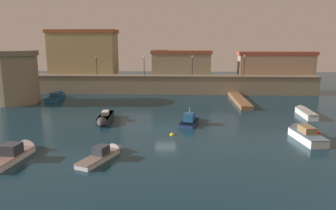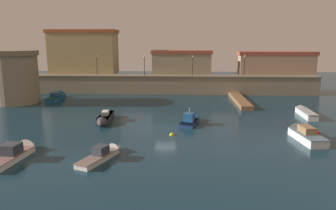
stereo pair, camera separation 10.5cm
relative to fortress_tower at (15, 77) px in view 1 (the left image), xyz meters
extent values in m
plane|color=#112D3D|center=(25.67, -14.24, -4.41)|extent=(140.89, 140.89, 0.00)
cube|color=gray|center=(25.67, 10.71, -2.72)|extent=(55.72, 2.94, 3.37)
cube|color=#73644F|center=(25.67, 10.71, -0.92)|extent=(55.72, 3.24, 0.24)
cube|color=tan|center=(7.06, 15.12, 3.14)|extent=(13.38, 5.87, 8.36)
cube|color=#A84F2A|center=(7.06, 15.12, 7.67)|extent=(13.92, 6.10, 0.70)
cube|color=gray|center=(27.44, 14.80, 1.07)|extent=(11.74, 5.22, 4.22)
cube|color=#964932|center=(27.44, 14.80, 3.53)|extent=(12.21, 5.43, 0.70)
cube|color=tan|center=(46.39, 13.87, 0.98)|extent=(14.76, 3.37, 4.03)
cube|color=#9C4535|center=(46.39, 13.87, 3.34)|extent=(15.35, 3.51, 0.70)
cylinder|color=gray|center=(0.00, 0.00, -0.46)|extent=(7.38, 7.38, 7.89)
cylinder|color=#776852|center=(0.00, 0.00, 3.89)|extent=(7.97, 7.97, 0.80)
cube|color=brown|center=(37.41, 2.40, -4.07)|extent=(1.86, 13.69, 0.67)
cylinder|color=brown|center=(38.24, 7.53, -4.06)|extent=(0.20, 0.20, 0.70)
cylinder|color=brown|center=(38.24, 4.11, -4.06)|extent=(0.20, 0.20, 0.70)
cylinder|color=brown|center=(38.24, 0.69, -4.06)|extent=(0.20, 0.20, 0.70)
cylinder|color=brown|center=(38.24, -2.73, -4.06)|extent=(0.20, 0.20, 0.70)
cylinder|color=black|center=(10.89, 10.71, 0.94)|extent=(0.12, 0.12, 3.48)
sphere|color=#F9D172|center=(10.89, 10.71, 2.83)|extent=(0.32, 0.32, 0.32)
cylinder|color=black|center=(20.23, 10.71, 0.91)|extent=(0.12, 0.12, 3.41)
sphere|color=#F9D172|center=(20.23, 10.71, 2.76)|extent=(0.32, 0.32, 0.32)
cylinder|color=black|center=(29.58, 10.71, 0.95)|extent=(0.12, 0.12, 3.49)
sphere|color=#F9D172|center=(29.58, 10.71, 2.84)|extent=(0.32, 0.32, 0.32)
cylinder|color=black|center=(39.50, 10.71, 0.98)|extent=(0.12, 0.12, 3.56)
sphere|color=#F9D172|center=(39.50, 10.71, 2.91)|extent=(0.32, 0.32, 0.32)
cube|color=silver|center=(20.41, -25.40, -4.17)|extent=(2.99, 4.95, 0.48)
cone|color=silver|center=(21.50, -22.60, -4.17)|extent=(1.68, 1.71, 1.29)
cube|color=#7B665D|center=(20.41, -25.40, -3.97)|extent=(3.05, 5.05, 0.08)
cube|color=#333842|center=(20.56, -25.02, -3.55)|extent=(1.43, 1.56, 0.76)
cube|color=white|center=(40.71, -18.94, -3.98)|extent=(2.43, 5.33, 0.85)
cone|color=white|center=(40.37, -15.73, -3.98)|extent=(1.93, 1.58, 1.80)
cube|color=slate|center=(40.71, -18.94, -3.60)|extent=(2.47, 5.44, 0.08)
cube|color=olive|center=(40.68, -18.69, -3.22)|extent=(1.37, 2.11, 0.69)
cube|color=#99B7C6|center=(40.58, -17.70, -3.18)|extent=(1.05, 0.17, 0.41)
cube|color=silver|center=(44.73, -7.78, -3.99)|extent=(1.59, 5.71, 0.84)
cone|color=silver|center=(44.89, -4.30, -3.99)|extent=(1.34, 1.45, 1.28)
cube|color=slate|center=(44.73, -7.78, -3.60)|extent=(1.62, 5.82, 0.08)
cube|color=#333338|center=(17.70, -11.31, -4.00)|extent=(1.75, 5.20, 0.81)
cone|color=#333338|center=(17.90, -14.51, -4.00)|extent=(1.46, 1.48, 1.37)
cube|color=black|center=(17.70, -11.31, -3.63)|extent=(1.79, 5.30, 0.08)
cube|color=silver|center=(17.71, -11.45, -3.34)|extent=(0.91, 1.58, 0.51)
cube|color=#99B7C6|center=(17.76, -12.21, -3.31)|extent=(0.74, 0.10, 0.31)
cube|color=#195689|center=(5.40, 2.80, -4.08)|extent=(2.25, 5.61, 0.66)
cone|color=#195689|center=(5.17, 6.19, -4.08)|extent=(1.88, 1.52, 1.79)
cube|color=#093339|center=(5.40, 2.80, -3.79)|extent=(2.29, 5.72, 0.08)
cube|color=navy|center=(5.37, 3.18, -3.44)|extent=(1.69, 1.80, 0.61)
cube|color=#99B7C6|center=(5.31, 4.03, -3.41)|extent=(1.42, 0.15, 0.36)
cube|color=white|center=(12.68, -25.92, -4.13)|extent=(2.28, 5.72, 0.56)
cone|color=white|center=(12.99, -22.49, -4.13)|extent=(1.82, 1.55, 1.70)
cube|color=#86615A|center=(12.68, -25.92, -3.89)|extent=(2.33, 5.84, 0.08)
cube|color=#333842|center=(12.72, -25.51, -3.39)|extent=(1.65, 1.65, 0.91)
cube|color=#99B7C6|center=(12.79, -24.76, -3.35)|extent=(1.37, 0.18, 0.54)
cube|color=navy|center=(28.59, -12.69, -4.17)|extent=(2.62, 4.32, 0.47)
cone|color=navy|center=(29.22, -10.24, -4.17)|extent=(1.82, 1.49, 1.59)
cube|color=black|center=(28.59, -12.69, -3.98)|extent=(2.67, 4.41, 0.08)
cube|color=navy|center=(28.54, -12.89, -3.43)|extent=(1.46, 1.57, 1.01)
cube|color=#99B7C6|center=(28.71, -12.24, -3.38)|extent=(1.04, 0.32, 0.61)
cylinder|color=#B2B2B7|center=(28.58, -12.76, -3.09)|extent=(0.08, 0.08, 1.69)
sphere|color=yellow|center=(26.57, -17.40, -4.41)|extent=(0.51, 0.51, 0.51)
sphere|color=red|center=(42.93, -16.17, -4.41)|extent=(0.61, 0.61, 0.61)
sphere|color=red|center=(42.84, -15.42, -4.41)|extent=(0.54, 0.54, 0.54)
camera|label=1|loc=(27.62, -51.49, 5.92)|focal=34.26mm
camera|label=2|loc=(27.72, -51.48, 5.92)|focal=34.26mm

